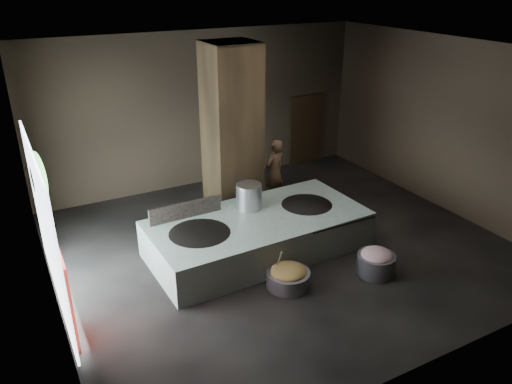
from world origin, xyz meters
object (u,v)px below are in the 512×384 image
wok_left (200,237)px  wok_right (307,208)px  hearth_platform (258,234)px  veg_basin (288,279)px  meat_basin (376,264)px  stock_pot (249,197)px  cook (275,172)px

wok_left → wok_right: wok_left is taller
hearth_platform → veg_basin: hearth_platform is taller
meat_basin → wok_left: bearing=148.3°
veg_basin → meat_basin: meat_basin is taller
hearth_platform → meat_basin: bearing=-50.9°
wok_right → wok_left: bearing=-178.0°
stock_pot → meat_basin: (1.72, -2.59, -0.91)m
hearth_platform → wok_right: (1.35, 0.05, 0.32)m
wok_left → stock_pot: stock_pot is taller
veg_basin → stock_pot: bearing=84.9°
wok_right → stock_pot: size_ratio=2.25×
hearth_platform → stock_pot: size_ratio=7.67×
cook → meat_basin: 4.20m
cook → stock_pot: bearing=25.3°
wok_right → meat_basin: bearing=-78.8°
hearth_platform → stock_pot: bearing=83.0°
cook → wok_right: bearing=62.8°
veg_basin → meat_basin: bearing=-14.3°
veg_basin → cook: bearing=63.9°
cook → veg_basin: bearing=45.2°
cook → hearth_platform: bearing=33.1°
hearth_platform → wok_left: 1.49m
hearth_platform → wok_left: (-1.45, -0.05, 0.32)m
wok_left → meat_basin: wok_left is taller
meat_basin → wok_right: bearing=101.2°
wok_right → veg_basin: bearing=-132.8°
hearth_platform → stock_pot: (0.05, 0.55, 0.70)m
cook → meat_basin: size_ratio=2.25×
stock_pot → veg_basin: size_ratio=0.71×
cook → veg_basin: size_ratio=2.01×
hearth_platform → stock_pot: 0.89m
meat_basin → stock_pot: bearing=123.5°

